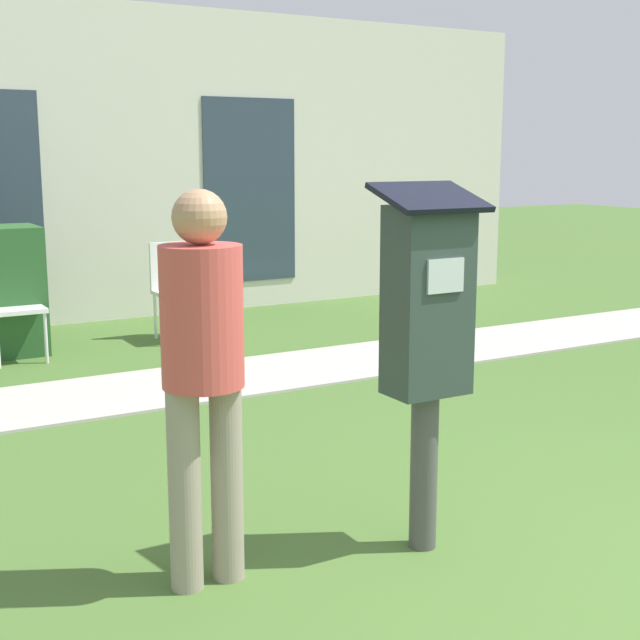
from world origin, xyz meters
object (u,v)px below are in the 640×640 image
(person_standing, at_px, (203,359))
(outdoor_chair_middle, at_px, (177,282))
(parking_meter, at_px, (427,320))
(outdoor_chair_left, at_px, (13,297))

(person_standing, relative_size, outdoor_chair_middle, 1.76)
(person_standing, xyz_separation_m, outdoor_chair_middle, (1.66, 4.62, -0.40))
(parking_meter, bearing_deg, outdoor_chair_left, 99.63)
(person_standing, distance_m, outdoor_chair_middle, 4.92)
(person_standing, height_order, outdoor_chair_middle, person_standing)
(outdoor_chair_left, distance_m, outdoor_chair_middle, 1.50)
(person_standing, bearing_deg, outdoor_chair_middle, 83.94)
(outdoor_chair_left, relative_size, outdoor_chair_middle, 1.00)
(parking_meter, distance_m, outdoor_chair_left, 4.75)
(parking_meter, xyz_separation_m, outdoor_chair_middle, (0.71, 4.78, -0.49))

